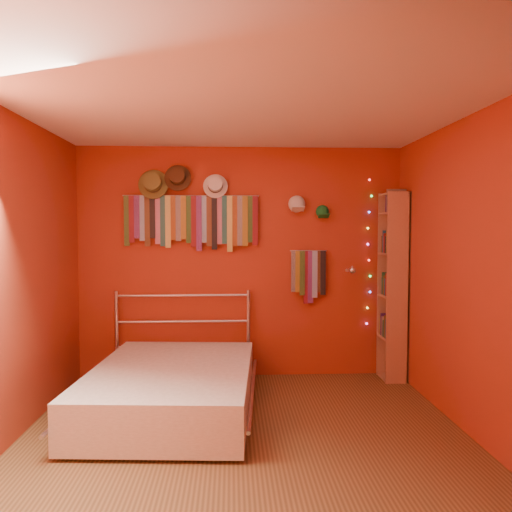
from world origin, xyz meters
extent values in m
plane|color=#52371C|center=(0.00, 0.00, 0.00)|extent=(3.50, 3.50, 0.00)
cube|color=#9B3A19|center=(0.00, 1.75, 1.25)|extent=(3.50, 0.02, 2.50)
cube|color=#9B3A19|center=(1.75, 0.00, 1.25)|extent=(0.02, 3.50, 2.50)
cube|color=#9B3A19|center=(-1.75, 0.00, 1.25)|extent=(0.02, 3.50, 2.50)
cube|color=white|center=(0.00, 0.00, 2.50)|extent=(3.50, 3.50, 0.02)
cylinder|color=silver|center=(-0.53, 1.70, 1.97)|extent=(1.45, 0.01, 0.01)
cube|color=#305321|center=(-1.22, 1.69, 1.70)|extent=(0.06, 0.01, 0.54)
cube|color=maroon|center=(-1.16, 1.68, 1.72)|extent=(0.06, 0.01, 0.50)
cube|color=#4C1966|center=(-1.11, 1.68, 1.74)|extent=(0.06, 0.01, 0.45)
cube|color=#77A3D4|center=(-1.05, 1.69, 1.73)|extent=(0.06, 0.01, 0.48)
cube|color=#493118|center=(-1.00, 1.68, 1.70)|extent=(0.06, 0.01, 0.54)
cube|color=black|center=(-0.94, 1.68, 1.74)|extent=(0.06, 0.01, 0.45)
cube|color=#C36195|center=(-0.89, 1.69, 1.71)|extent=(0.06, 0.01, 0.52)
cube|color=#175252|center=(-0.83, 1.68, 1.70)|extent=(0.06, 0.01, 0.54)
cube|color=#BCBD4B|center=(-0.78, 1.68, 1.69)|extent=(0.06, 0.01, 0.56)
cube|color=brown|center=(-0.72, 1.69, 1.73)|extent=(0.06, 0.01, 0.47)
cube|color=#131B53|center=(-0.67, 1.68, 1.73)|extent=(0.06, 0.01, 0.48)
cube|color=#8C5D19|center=(-0.61, 1.68, 1.74)|extent=(0.06, 0.01, 0.46)
cube|color=#215321|center=(-0.56, 1.69, 1.72)|extent=(0.06, 0.01, 0.51)
cube|color=#600E12|center=(-0.50, 1.68, 1.70)|extent=(0.06, 0.01, 0.55)
cube|color=#501861|center=(-0.45, 1.68, 1.68)|extent=(0.06, 0.01, 0.59)
cube|color=#6A95BC|center=(-0.39, 1.69, 1.72)|extent=(0.06, 0.01, 0.50)
cube|color=#4B2B19|center=(-0.34, 1.68, 1.70)|extent=(0.06, 0.01, 0.54)
cube|color=black|center=(-0.28, 1.68, 1.68)|extent=(0.06, 0.01, 0.58)
cube|color=#AB556D|center=(-0.23, 1.69, 1.71)|extent=(0.06, 0.01, 0.52)
cube|color=#185557|center=(-0.17, 1.68, 1.71)|extent=(0.06, 0.01, 0.52)
cube|color=#C0C04D|center=(-0.12, 1.68, 1.67)|extent=(0.06, 0.01, 0.60)
cube|color=maroon|center=(-0.06, 1.69, 1.70)|extent=(0.06, 0.01, 0.54)
cube|color=#121850|center=(-0.01, 1.68, 1.70)|extent=(0.06, 0.01, 0.53)
cube|color=brown|center=(0.05, 1.68, 1.70)|extent=(0.06, 0.01, 0.54)
cube|color=#2D5120|center=(0.10, 1.69, 1.72)|extent=(0.06, 0.01, 0.50)
cube|color=maroon|center=(0.15, 1.68, 1.71)|extent=(0.06, 0.01, 0.53)
cylinder|color=silver|center=(0.73, 1.70, 1.38)|extent=(0.40, 0.01, 0.01)
cube|color=navy|center=(0.57, 1.69, 1.15)|extent=(0.06, 0.01, 0.45)
cube|color=#7F6217|center=(0.62, 1.68, 1.15)|extent=(0.06, 0.01, 0.45)
cube|color=#2E4E1F|center=(0.67, 1.68, 1.14)|extent=(0.06, 0.01, 0.48)
cube|color=maroon|center=(0.71, 1.69, 1.09)|extent=(0.06, 0.01, 0.58)
cube|color=#4E1B6E|center=(0.76, 1.68, 1.09)|extent=(0.06, 0.01, 0.57)
cube|color=#7392CC|center=(0.80, 1.68, 1.12)|extent=(0.06, 0.01, 0.51)
cube|color=#472817|center=(0.85, 1.69, 1.15)|extent=(0.06, 0.01, 0.45)
cube|color=black|center=(0.89, 1.68, 1.14)|extent=(0.06, 0.01, 0.48)
cylinder|color=brown|center=(-0.93, 1.69, 2.09)|extent=(0.32, 0.08, 0.32)
cylinder|color=brown|center=(-0.93, 1.63, 2.10)|extent=(0.19, 0.16, 0.21)
cylinder|color=#332314|center=(-0.93, 1.66, 2.09)|extent=(0.19, 0.06, 0.19)
cylinder|color=#472D19|center=(-0.67, 1.69, 2.16)|extent=(0.28, 0.07, 0.28)
cylinder|color=#472D19|center=(-0.67, 1.64, 2.17)|extent=(0.17, 0.14, 0.18)
cylinder|color=black|center=(-0.67, 1.67, 2.16)|extent=(0.17, 0.06, 0.17)
cylinder|color=white|center=(-0.27, 1.69, 2.07)|extent=(0.26, 0.07, 0.26)
cylinder|color=white|center=(-0.27, 1.64, 2.08)|extent=(0.15, 0.13, 0.17)
cylinder|color=black|center=(-0.27, 1.67, 2.08)|extent=(0.16, 0.05, 0.16)
ellipsoid|color=white|center=(0.61, 1.70, 1.88)|extent=(0.18, 0.14, 0.18)
cube|color=white|center=(0.61, 1.59, 1.83)|extent=(0.13, 0.10, 0.05)
ellipsoid|color=#1B7C2F|center=(0.88, 1.70, 1.80)|extent=(0.16, 0.12, 0.16)
cube|color=#1B7C2F|center=(0.88, 1.60, 1.76)|extent=(0.12, 0.08, 0.05)
sphere|color=#FF3333|center=(1.40, 1.71, 2.15)|extent=(0.02, 0.02, 0.02)
sphere|color=#33FF4C|center=(1.43, 1.71, 1.97)|extent=(0.02, 0.02, 0.02)
sphere|color=#4C66FF|center=(1.40, 1.71, 1.80)|extent=(0.02, 0.02, 0.02)
sphere|color=yellow|center=(1.39, 1.71, 1.62)|extent=(0.02, 0.02, 0.02)
sphere|color=#FF4CCC|center=(1.39, 1.71, 1.45)|extent=(0.02, 0.02, 0.02)
sphere|color=#FF3333|center=(1.41, 1.71, 1.27)|extent=(0.02, 0.02, 0.02)
sphere|color=#33FF4C|center=(1.42, 1.71, 1.10)|extent=(0.02, 0.02, 0.02)
sphere|color=#4C66FF|center=(1.42, 1.71, 0.92)|extent=(0.02, 0.02, 0.02)
sphere|color=yellow|center=(1.39, 1.71, 0.75)|extent=(0.02, 0.02, 0.02)
sphere|color=#FF4CCC|center=(1.39, 1.71, 0.57)|extent=(0.02, 0.02, 0.02)
cylinder|color=silver|center=(1.17, 1.73, 1.16)|extent=(0.04, 0.03, 0.04)
cylinder|color=silver|center=(1.17, 1.61, 1.19)|extent=(0.01, 0.25, 0.08)
sphere|color=white|center=(1.17, 1.49, 1.18)|extent=(0.07, 0.07, 0.07)
cube|color=#A86E4C|center=(1.62, 1.37, 1.00)|extent=(0.24, 0.02, 2.00)
cube|color=#A86E4C|center=(1.62, 1.69, 1.00)|extent=(0.24, 0.02, 2.00)
cube|color=#A86E4C|center=(1.74, 1.53, 1.00)|extent=(0.02, 0.34, 2.00)
cube|color=#A86E4C|center=(1.62, 1.53, 0.02)|extent=(0.24, 0.32, 0.02)
cube|color=#A86E4C|center=(1.62, 1.53, 0.45)|extent=(0.24, 0.32, 0.02)
cube|color=#A86E4C|center=(1.62, 1.53, 0.90)|extent=(0.24, 0.32, 0.02)
cube|color=#A86E4C|center=(1.62, 1.53, 1.35)|extent=(0.24, 0.32, 0.02)
cube|color=#A86E4C|center=(1.62, 1.53, 1.78)|extent=(0.24, 0.32, 0.02)
cube|color=#A86E4C|center=(1.62, 1.53, 1.98)|extent=(0.24, 0.32, 0.02)
cylinder|color=silver|center=(-1.33, 1.65, 0.48)|extent=(0.04, 0.04, 0.96)
cylinder|color=silver|center=(0.08, 1.65, 0.48)|extent=(0.04, 0.04, 0.96)
cylinder|color=silver|center=(-0.62, 1.65, 0.35)|extent=(1.41, 0.02, 0.02)
cylinder|color=silver|center=(-0.62, 1.65, 0.62)|extent=(1.41, 0.02, 0.02)
cylinder|color=silver|center=(-0.62, 1.65, 0.91)|extent=(1.41, 0.02, 0.02)
cube|color=beige|center=(-0.62, 0.64, 0.22)|extent=(1.48, 2.00, 0.38)
cylinder|color=silver|center=(-1.33, 0.64, 0.20)|extent=(0.17, 1.91, 0.03)
cylinder|color=silver|center=(0.08, 0.64, 0.20)|extent=(0.17, 1.91, 0.03)
camera|label=1|loc=(-0.10, -3.68, 1.61)|focal=35.00mm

